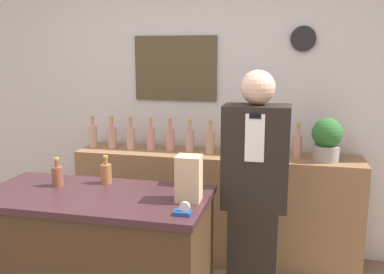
{
  "coord_description": "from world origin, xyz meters",
  "views": [
    {
      "loc": [
        0.84,
        -1.73,
        1.77
      ],
      "look_at": [
        0.17,
        1.11,
        1.19
      ],
      "focal_mm": 40.0,
      "sensor_mm": 36.0,
      "label": 1
    }
  ],
  "objects_px": {
    "paper_bag": "(189,178)",
    "tape_dispenser": "(183,211)",
    "shopkeeper": "(255,198)",
    "potted_plant": "(327,139)"
  },
  "relations": [
    {
      "from": "paper_bag",
      "to": "tape_dispenser",
      "type": "relative_size",
      "value": 2.91
    },
    {
      "from": "shopkeeper",
      "to": "paper_bag",
      "type": "relative_size",
      "value": 6.36
    },
    {
      "from": "shopkeeper",
      "to": "potted_plant",
      "type": "relative_size",
      "value": 4.92
    },
    {
      "from": "potted_plant",
      "to": "tape_dispenser",
      "type": "xyz_separation_m",
      "value": [
        -0.8,
        -1.38,
        -0.15
      ]
    },
    {
      "from": "potted_plant",
      "to": "paper_bag",
      "type": "distance_m",
      "value": 1.42
    },
    {
      "from": "paper_bag",
      "to": "potted_plant",
      "type": "bearing_deg",
      "value": 54.6
    },
    {
      "from": "tape_dispenser",
      "to": "shopkeeper",
      "type": "bearing_deg",
      "value": 64.66
    },
    {
      "from": "shopkeeper",
      "to": "tape_dispenser",
      "type": "bearing_deg",
      "value": -115.34
    },
    {
      "from": "potted_plant",
      "to": "shopkeeper",
      "type": "bearing_deg",
      "value": -124.04
    },
    {
      "from": "paper_bag",
      "to": "tape_dispenser",
      "type": "xyz_separation_m",
      "value": [
        0.02,
        -0.22,
        -0.11
      ]
    }
  ]
}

